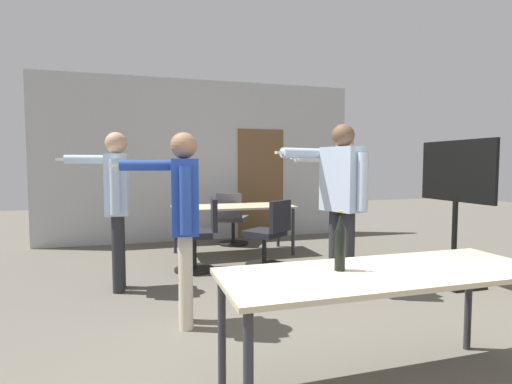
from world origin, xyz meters
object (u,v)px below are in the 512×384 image
Objects in this scene: person_center_tall at (341,191)px; person_left_plaid at (116,195)px; person_far_watching at (183,209)px; tv_screen at (456,195)px; office_chair_side_rolled at (200,237)px; office_chair_mid_tucked at (232,221)px; office_chair_far_right at (269,236)px; person_near_casual at (343,189)px; beer_bottle at (340,243)px.

person_left_plaid is at bearing 55.47° from person_center_tall.
person_left_plaid reaches higher than person_far_watching.
office_chair_side_rolled is at bearing -118.18° from tv_screen.
person_far_watching is 1.82× the size of office_chair_mid_tucked.
person_center_tall is 1.97m from office_chair_side_rolled.
office_chair_side_rolled reaches higher than office_chair_far_right.
person_left_plaid is 1.33m from person_far_watching.
person_near_casual reaches higher than office_chair_mid_tucked.
person_far_watching is 1.75× the size of office_chair_side_rolled.
tv_screen is 2.34m from office_chair_far_right.
person_near_casual reaches higher than office_chair_side_rolled.
office_chair_side_rolled is (-2.71, 1.45, -0.59)m from tv_screen.
office_chair_far_right is (0.14, -1.56, 0.00)m from office_chair_mid_tucked.
office_chair_far_right is at bearing -73.44° from person_left_plaid.
person_center_tall is 0.95m from person_near_casual.
office_chair_mid_tucked is 2.53× the size of beer_bottle.
beer_bottle is at bearing -137.63° from office_chair_far_right.
tv_screen is at bearing -155.55° from person_near_casual.
person_left_plaid is 2.82m from person_near_casual.
office_chair_side_rolled is 2.63× the size of beer_bottle.
office_chair_far_right is at bearing 1.86° from person_center_tall.
office_chair_mid_tucked is at bearing 84.94° from beer_bottle.
tv_screen is at bearing -74.68° from office_chair_far_right.
person_left_plaid is at bearing -102.50° from office_chair_mid_tucked.
person_center_tall is at bearing 131.51° from person_near_casual.
person_center_tall is 5.06× the size of beer_bottle.
person_center_tall reaches higher than office_chair_mid_tucked.
office_chair_far_right is at bearing -34.23° from person_far_watching.
office_chair_mid_tucked is 0.96× the size of office_chair_side_rolled.
person_left_plaid is (-3.71, 0.89, 0.02)m from tv_screen.
person_near_casual is 1.98m from office_chair_side_rolled.
person_center_tall is (1.75, 0.46, 0.09)m from person_far_watching.
person_near_casual is (2.82, 0.08, 0.01)m from person_left_plaid.
person_left_plaid is 2.84m from beer_bottle.
tv_screen is 2.82m from beer_bottle.
office_chair_side_rolled is (1.00, 0.56, -0.61)m from person_left_plaid.
person_near_casual reaches higher than person_far_watching.
person_center_tall is at bearing -108.22° from office_chair_far_right.
office_chair_far_right is at bearing -56.16° from office_chair_mid_tucked.
person_near_casual is (-0.90, 0.98, 0.03)m from tv_screen.
office_chair_far_right is (1.33, 1.67, -0.59)m from person_far_watching.
person_center_tall is 1.92× the size of office_chair_side_rolled.
person_center_tall is 2.00m from beer_bottle.
person_far_watching is at bearing 87.55° from person_center_tall.
person_near_casual is at bearing -61.14° from office_chair_far_right.
office_chair_far_right is at bearing 47.93° from person_near_casual.
person_left_plaid is 2.08m from office_chair_far_right.
beer_bottle is (0.79, -1.28, -0.09)m from person_far_watching.
tv_screen is 1.82× the size of office_chair_far_right.
office_chair_mid_tucked is (-1.04, 1.96, -0.65)m from person_near_casual.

